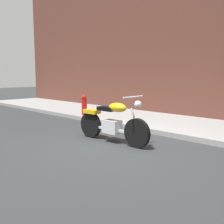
{
  "coord_description": "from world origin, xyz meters",
  "views": [
    {
      "loc": [
        4.13,
        -4.29,
        1.65
      ],
      "look_at": [
        -0.42,
        0.27,
        0.75
      ],
      "focal_mm": 42.69,
      "sensor_mm": 36.0,
      "label": 1
    }
  ],
  "objects": [
    {
      "name": "ground_plane",
      "position": [
        0.0,
        0.0,
        0.0
      ],
      "size": [
        60.0,
        60.0,
        0.0
      ],
      "primitive_type": "plane",
      "color": "#303335"
    },
    {
      "name": "sidewalk",
      "position": [
        0.0,
        3.18,
        0.07
      ],
      "size": [
        23.8,
        2.95,
        0.14
      ],
      "primitive_type": "cube",
      "color": "#999999",
      "rests_on": "ground"
    },
    {
      "name": "motorcycle",
      "position": [
        -0.42,
        0.28,
        0.49
      ],
      "size": [
        2.22,
        0.7,
        1.18
      ],
      "color": "black",
      "rests_on": "ground"
    },
    {
      "name": "fire_hydrant",
      "position": [
        -3.7,
        2.07,
        0.46
      ],
      "size": [
        0.2,
        0.2,
        0.91
      ],
      "color": "red",
      "rests_on": "ground"
    }
  ]
}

